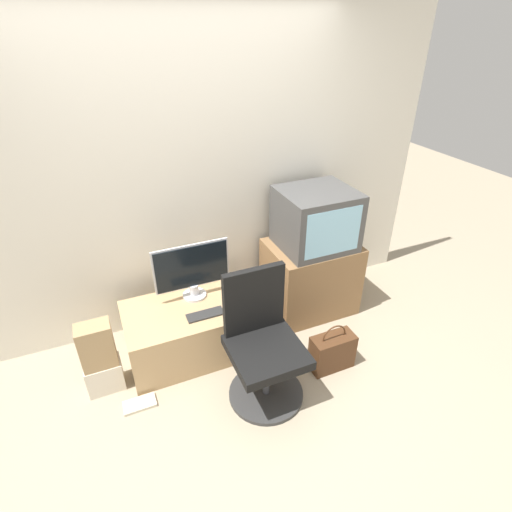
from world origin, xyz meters
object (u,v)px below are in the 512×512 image
main_monitor (192,270)px  office_chair (263,347)px  mouse (228,308)px  handbag (332,352)px  crt_tv (316,219)px  book (140,404)px  cardboard_box_lower (105,375)px  keyboard (205,315)px

main_monitor → office_chair: 0.83m
mouse → handbag: (0.67, -0.47, -0.29)m
crt_tv → book: crt_tv is taller
main_monitor → crt_tv: (1.09, -0.02, 0.24)m
office_chair → book: 0.97m
mouse → cardboard_box_lower: mouse is taller
mouse → crt_tv: size_ratio=0.09×
main_monitor → crt_tv: bearing=-1.0°
cardboard_box_lower → book: (0.19, -0.27, -0.11)m
keyboard → handbag: (0.86, -0.47, -0.29)m
office_chair → handbag: (0.59, -0.01, -0.26)m
main_monitor → book: (-0.59, -0.53, -0.67)m
mouse → office_chair: (0.08, -0.46, -0.04)m
mouse → cardboard_box_lower: (-0.98, 0.01, -0.33)m
keyboard → crt_tv: (1.08, 0.25, 0.48)m
keyboard → handbag: size_ratio=0.68×
main_monitor → keyboard: size_ratio=2.13×
office_chair → handbag: office_chair is taller
crt_tv → keyboard: bearing=-166.7°
book → mouse: bearing=18.0°
cardboard_box_lower → crt_tv: bearing=7.5°
crt_tv → book: size_ratio=2.66×
crt_tv → mouse: bearing=-164.0°
handbag → keyboard: bearing=151.0°
office_chair → handbag: 0.64m
keyboard → book: size_ratio=1.24×
main_monitor → keyboard: main_monitor is taller
cardboard_box_lower → office_chair: bearing=-24.0°
cardboard_box_lower → keyboard: bearing=-0.7°
main_monitor → office_chair: size_ratio=0.62×
keyboard → book: keyboard is taller
cardboard_box_lower → handbag: 1.72m
main_monitor → book: bearing=-138.0°
main_monitor → keyboard: 0.37m
handbag → book: size_ratio=1.81×
mouse → cardboard_box_lower: bearing=179.4°
office_chair → handbag: bearing=-1.3°
crt_tv → handbag: crt_tv is taller
crt_tv → cardboard_box_lower: crt_tv is taller
mouse → handbag: 0.87m
book → handbag: bearing=-8.6°
mouse → office_chair: 0.47m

